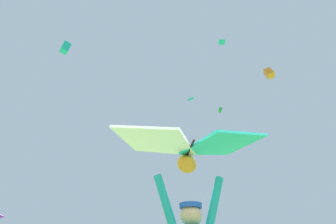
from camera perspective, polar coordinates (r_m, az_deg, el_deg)
name	(u,v)px	position (r m, az deg, el deg)	size (l,w,h in m)	color
held_stunt_kite	(189,147)	(2.98, 4.84, -8.08)	(1.87, 1.02, 0.41)	black
distant_kite_teal_far_center	(222,42)	(24.94, 12.36, 15.56)	(0.83, 0.83, 0.17)	#19B2AD
distant_kite_orange_overhead_distant	(269,73)	(23.91, 22.33, 8.31)	(0.89, 1.06, 1.17)	orange
distant_kite_teal_high_left	(191,99)	(30.71, 5.32, 3.11)	(0.80, 0.86, 0.47)	#19B2AD
distant_kite_green_low_right	(220,110)	(33.46, 11.96, 0.47)	(0.67, 0.47, 0.79)	green
distant_kite_teal_low_left	(65,48)	(24.74, -22.62, 13.54)	(0.97, 0.87, 1.10)	#19B2AD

